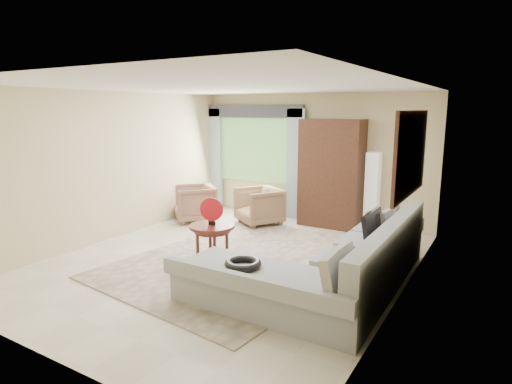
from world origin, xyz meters
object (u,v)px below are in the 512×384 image
Objects in this scene: sectional_sofa at (338,270)px; armoire at (331,174)px; tv_screen at (374,229)px; armchair_left at (195,203)px; armchair_right at (259,206)px; coffee_table at (212,245)px; potted_plant at (211,201)px; floor_lamp at (372,192)px.

armoire is at bearing 113.06° from sectional_sofa.
tv_screen is 4.27m from armchair_left.
armchair_right is at bearing 61.39° from armchair_left.
armoire reaches higher than coffee_table.
potted_plant is (-2.14, 2.82, -0.09)m from coffee_table.
armoire reaches higher than potted_plant.
armchair_left is (-4.06, 1.26, -0.35)m from tv_screen.
tv_screen is 1.14× the size of coffee_table.
armchair_right is at bearing -161.80° from floor_lamp.
floor_lamp is (-0.70, 2.39, 0.03)m from tv_screen.
armoire reaches higher than armchair_right.
armchair_left is 1.36m from armchair_right.
potted_plant is (-4.00, 2.65, -0.04)m from sectional_sofa.
armoire is at bearing 5.03° from potted_plant.
armchair_right is 1.55m from potted_plant.
armoire is at bearing 58.12° from armchair_right.
sectional_sofa is 1.65× the size of armoire.
potted_plant is at bearing 153.98° from tv_screen.
tv_screen is 0.35× the size of armoire.
floor_lamp is at bearing 106.33° from tv_screen.
sectional_sofa is 5.33× the size of coffee_table.
tv_screen is 3.27m from armchair_right.
coffee_table is at bearing -174.90° from sectional_sofa.
potted_plant is (-1.50, 0.38, -0.12)m from armchair_right.
armchair_right is 1.57m from armoire.
floor_lamp is at bearing 98.33° from sectional_sofa.
coffee_table is 0.80× the size of armchair_right.
floor_lamp reaches higher than potted_plant.
sectional_sofa is 1.87m from coffee_table.
tv_screen is 0.90× the size of armchair_left.
tv_screen is at bearing 0.46° from armchair_right.
floor_lamp is at bearing 4.86° from potted_plant.
armchair_left is at bearing -161.48° from floor_lamp.
armchair_left is at bearing -128.90° from armchair_right.
armoire is (2.56, 1.07, 0.68)m from armchair_left.
floor_lamp reaches higher than armchair_left.
potted_plant is 3.62m from floor_lamp.
armchair_left is at bearing 134.10° from coffee_table.
armchair_left reaches higher than potted_plant.
armchair_right reaches higher than coffee_table.
sectional_sofa is at bearing 16.61° from armchair_left.
tv_screen reaches higher than coffee_table.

